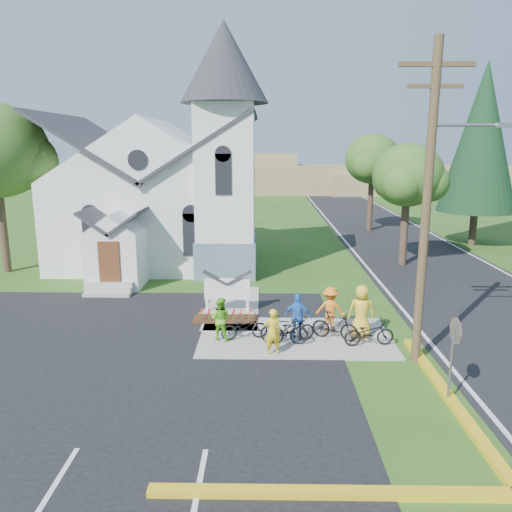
{
  "coord_description": "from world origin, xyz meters",
  "views": [
    {
      "loc": [
        0.34,
        -16.78,
        6.94
      ],
      "look_at": [
        -0.02,
        5.0,
        2.06
      ],
      "focal_mm": 35.0,
      "sensor_mm": 36.0,
      "label": 1
    }
  ],
  "objects_px": {
    "cyclist_3": "(330,309)",
    "utility_pole": "(429,196)",
    "cyclist_4": "(361,311)",
    "cyclist_2": "(298,317)",
    "bike_0": "(244,327)",
    "bike_3": "(335,326)",
    "bike_2": "(291,329)",
    "bike_4": "(369,333)",
    "church_sign": "(227,290)",
    "cyclist_1": "(220,319)",
    "cyclist_0": "(273,332)",
    "bike_1": "(284,330)",
    "stop_sign": "(454,342)"
  },
  "relations": [
    {
      "from": "bike_4",
      "to": "church_sign",
      "type": "bearing_deg",
      "value": 49.19
    },
    {
      "from": "cyclist_2",
      "to": "cyclist_3",
      "type": "relative_size",
      "value": 0.99
    },
    {
      "from": "cyclist_1",
      "to": "cyclist_2",
      "type": "relative_size",
      "value": 0.92
    },
    {
      "from": "utility_pole",
      "to": "cyclist_2",
      "type": "xyz_separation_m",
      "value": [
        -3.81,
        1.72,
        -4.5
      ]
    },
    {
      "from": "stop_sign",
      "to": "cyclist_1",
      "type": "xyz_separation_m",
      "value": [
        -6.65,
        4.37,
        -0.95
      ]
    },
    {
      "from": "bike_0",
      "to": "bike_3",
      "type": "xyz_separation_m",
      "value": [
        3.27,
        0.02,
        0.06
      ]
    },
    {
      "from": "bike_0",
      "to": "cyclist_4",
      "type": "xyz_separation_m",
      "value": [
        4.24,
        0.27,
        0.53
      ]
    },
    {
      "from": "cyclist_4",
      "to": "bike_4",
      "type": "distance_m",
      "value": 0.95
    },
    {
      "from": "church_sign",
      "to": "cyclist_3",
      "type": "relative_size",
      "value": 1.27
    },
    {
      "from": "cyclist_0",
      "to": "cyclist_1",
      "type": "distance_m",
      "value": 2.26
    },
    {
      "from": "cyclist_1",
      "to": "bike_3",
      "type": "xyz_separation_m",
      "value": [
        4.13,
        0.06,
        -0.27
      ]
    },
    {
      "from": "bike_0",
      "to": "bike_4",
      "type": "bearing_deg",
      "value": -111.61
    },
    {
      "from": "cyclist_2",
      "to": "cyclist_1",
      "type": "bearing_deg",
      "value": 11.87
    },
    {
      "from": "cyclist_1",
      "to": "cyclist_3",
      "type": "distance_m",
      "value": 4.14
    },
    {
      "from": "bike_3",
      "to": "cyclist_4",
      "type": "relative_size",
      "value": 0.87
    },
    {
      "from": "cyclist_0",
      "to": "cyclist_3",
      "type": "distance_m",
      "value": 3.08
    },
    {
      "from": "utility_pole",
      "to": "bike_3",
      "type": "distance_m",
      "value": 5.69
    },
    {
      "from": "cyclist_2",
      "to": "cyclist_4",
      "type": "relative_size",
      "value": 0.87
    },
    {
      "from": "cyclist_0",
      "to": "bike_2",
      "type": "bearing_deg",
      "value": -132.37
    },
    {
      "from": "cyclist_1",
      "to": "cyclist_4",
      "type": "bearing_deg",
      "value": -160.5
    },
    {
      "from": "cyclist_3",
      "to": "bike_1",
      "type": "bearing_deg",
      "value": 45.62
    },
    {
      "from": "bike_4",
      "to": "bike_2",
      "type": "bearing_deg",
      "value": 76.94
    },
    {
      "from": "bike_2",
      "to": "bike_3",
      "type": "relative_size",
      "value": 1.03
    },
    {
      "from": "cyclist_0",
      "to": "stop_sign",
      "type": "bearing_deg",
      "value": 137.17
    },
    {
      "from": "stop_sign",
      "to": "bike_0",
      "type": "bearing_deg",
      "value": 142.79
    },
    {
      "from": "cyclist_1",
      "to": "bike_3",
      "type": "distance_m",
      "value": 4.13
    },
    {
      "from": "stop_sign",
      "to": "bike_1",
      "type": "xyz_separation_m",
      "value": [
        -4.38,
        3.99,
        -1.22
      ]
    },
    {
      "from": "utility_pole",
      "to": "cyclist_1",
      "type": "bearing_deg",
      "value": 165.78
    },
    {
      "from": "stop_sign",
      "to": "bike_2",
      "type": "relative_size",
      "value": 1.41
    },
    {
      "from": "cyclist_2",
      "to": "bike_2",
      "type": "height_order",
      "value": "cyclist_2"
    },
    {
      "from": "stop_sign",
      "to": "cyclist_0",
      "type": "relative_size",
      "value": 1.56
    },
    {
      "from": "stop_sign",
      "to": "utility_pole",
      "type": "bearing_deg",
      "value": 91.49
    },
    {
      "from": "bike_0",
      "to": "cyclist_4",
      "type": "height_order",
      "value": "cyclist_4"
    },
    {
      "from": "cyclist_2",
      "to": "cyclist_4",
      "type": "xyz_separation_m",
      "value": [
        2.32,
        0.25,
        0.13
      ]
    },
    {
      "from": "church_sign",
      "to": "bike_1",
      "type": "distance_m",
      "value": 4.12
    },
    {
      "from": "cyclist_1",
      "to": "cyclist_0",
      "type": "bearing_deg",
      "value": 161.37
    },
    {
      "from": "cyclist_4",
      "to": "bike_4",
      "type": "relative_size",
      "value": 1.11
    },
    {
      "from": "utility_pole",
      "to": "bike_4",
      "type": "bearing_deg",
      "value": 138.77
    },
    {
      "from": "bike_0",
      "to": "bike_1",
      "type": "height_order",
      "value": "bike_1"
    },
    {
      "from": "cyclist_3",
      "to": "utility_pole",
      "type": "bearing_deg",
      "value": 145.22
    },
    {
      "from": "cyclist_3",
      "to": "cyclist_4",
      "type": "bearing_deg",
      "value": 161.55
    },
    {
      "from": "cyclist_3",
      "to": "cyclist_4",
      "type": "distance_m",
      "value": 1.2
    },
    {
      "from": "church_sign",
      "to": "utility_pole",
      "type": "bearing_deg",
      "value": -35.6
    },
    {
      "from": "bike_0",
      "to": "bike_4",
      "type": "height_order",
      "value": "bike_4"
    },
    {
      "from": "cyclist_2",
      "to": "cyclist_0",
      "type": "bearing_deg",
      "value": 66.22
    },
    {
      "from": "cyclist_3",
      "to": "bike_3",
      "type": "distance_m",
      "value": 0.89
    },
    {
      "from": "bike_3",
      "to": "cyclist_4",
      "type": "distance_m",
      "value": 1.11
    },
    {
      "from": "cyclist_2",
      "to": "bike_4",
      "type": "height_order",
      "value": "cyclist_2"
    },
    {
      "from": "cyclist_0",
      "to": "cyclist_2",
      "type": "relative_size",
      "value": 0.93
    },
    {
      "from": "utility_pole",
      "to": "cyclist_2",
      "type": "distance_m",
      "value": 6.14
    }
  ]
}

